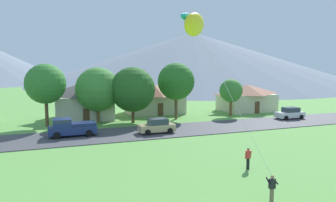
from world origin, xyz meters
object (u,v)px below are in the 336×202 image
Objects in this scene: house_leftmost at (154,98)px; tree_near_right at (98,89)px; house_right_center at (246,97)px; pickup_truck_navy_east_side at (71,127)px; tree_right_of_center at (176,81)px; watcher_person at (248,158)px; tree_near_left at (45,84)px; tree_left_of_center at (231,91)px; parked_car_white_mid_west at (290,113)px; parked_car_tan_west_end at (157,126)px; house_rightmost at (83,100)px; kite_flyer_with_kite at (196,28)px; tree_center at (133,90)px.

tree_near_right reaches higher than house_leftmost.
pickup_truck_navy_east_side is at bearing -160.73° from house_right_center.
tree_right_of_center is 1.60× the size of pickup_truck_navy_east_side.
watcher_person is at bearing -98.23° from tree_right_of_center.
tree_left_of_center is (27.16, -0.73, -1.58)m from tree_near_left.
tree_right_of_center is at bearing 159.48° from parked_car_white_mid_west.
house_right_center reaches higher than watcher_person.
tree_near_left is 1.95× the size of parked_car_tan_west_end.
house_rightmost is 30.04m from kite_flyer_with_kite.
house_right_center reaches higher than parked_car_white_mid_west.
house_rightmost is 22.74m from tree_left_of_center.
tree_left_of_center is at bearing 53.51° from kite_flyer_with_kite.
parked_car_tan_west_end is (12.14, -8.99, -4.72)m from tree_near_left.
kite_flyer_with_kite is at bearing -98.26° from parked_car_tan_west_end.
tree_near_left reaches higher than parked_car_tan_west_end.
house_rightmost is 1.48× the size of tree_left_of_center.
house_rightmost is 1.04× the size of tree_right_of_center.
house_rightmost is 4.76m from tree_near_right.
parked_car_tan_west_end is at bearing -173.14° from parked_car_white_mid_west.
house_rightmost is at bearing 99.64° from kite_flyer_with_kite.
tree_left_of_center is 0.51× the size of kite_flyer_with_kite.
house_rightmost is 1.66× the size of pickup_truck_navy_east_side.
house_leftmost is at bearing 8.46° from house_rightmost.
house_leftmost is 30.27m from watcher_person.
tree_center reaches higher than parked_car_tan_west_end.
parked_car_white_mid_west is 31.32m from pickup_truck_navy_east_side.
house_right_center is at bearing 11.46° from tree_center.
pickup_truck_navy_east_side is (-31.30, -0.92, 0.19)m from parked_car_white_mid_west.
watcher_person is at bearing -94.21° from house_leftmost.
house_right_center is 1.60× the size of tree_left_of_center.
tree_near_right is at bearing 174.89° from tree_right_of_center.
tree_right_of_center is 17.46m from pickup_truck_navy_east_side.
house_leftmost reaches higher than pickup_truck_navy_east_side.
kite_flyer_with_kite reaches higher than tree_right_of_center.
tree_near_left is 28.27m from watcher_person.
parked_car_tan_west_end is at bearing -151.18° from tree_left_of_center.
tree_left_of_center is (-5.60, -3.99, 1.60)m from house_right_center.
tree_left_of_center is at bearing -144.56° from house_right_center.
house_leftmost is 11.86m from house_rightmost.
house_right_center is 2.23× the size of parked_car_tan_west_end.
tree_right_of_center is (-14.78, -3.68, 3.19)m from house_right_center.
pickup_truck_navy_east_side is at bearing -165.04° from tree_left_of_center.
parked_car_white_mid_west is 2.55× the size of watcher_person.
house_rightmost reaches higher than parked_car_white_mid_west.
tree_near_right is at bearing 176.33° from tree_left_of_center.
house_right_center is 5.60× the size of watcher_person.
kite_flyer_with_kite is (4.87, -28.64, 7.65)m from house_rightmost.
house_right_center is 1.08× the size of house_rightmost.
kite_flyer_with_kite reaches higher than tree_near_left.
kite_flyer_with_kite is (-1.27, -22.87, 5.81)m from tree_center.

